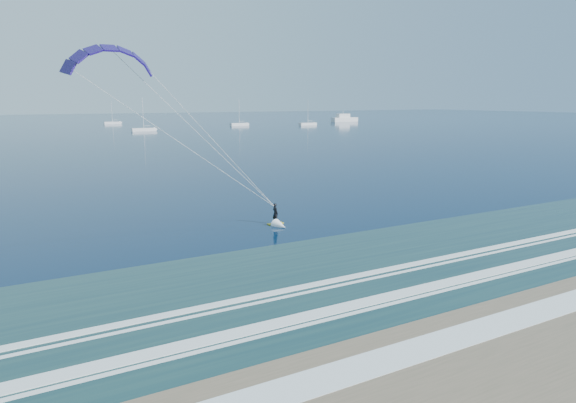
% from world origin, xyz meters
% --- Properties ---
extents(ground, '(900.00, 900.00, 0.00)m').
position_xyz_m(ground, '(0.00, 0.00, 0.00)').
color(ground, '#072141').
rests_on(ground, ground).
extents(kitesurfer_rig, '(20.47, 6.56, 16.66)m').
position_xyz_m(kitesurfer_rig, '(-5.33, 23.07, 8.63)').
color(kitesurfer_rig, gold).
rests_on(kitesurfer_rig, ground).
extents(motor_yacht, '(15.30, 4.08, 6.28)m').
position_xyz_m(motor_yacht, '(145.84, 214.22, 1.67)').
color(motor_yacht, silver).
rests_on(motor_yacht, ground).
extents(sailboat_3, '(9.05, 2.40, 12.51)m').
position_xyz_m(sailboat_3, '(28.78, 181.09, 0.69)').
color(sailboat_3, silver).
rests_on(sailboat_3, ground).
extents(sailboat_4, '(7.98, 2.40, 10.95)m').
position_xyz_m(sailboat_4, '(29.86, 246.38, 0.68)').
color(sailboat_4, silver).
rests_on(sailboat_4, ground).
extents(sailboat_5, '(8.67, 2.40, 11.83)m').
position_xyz_m(sailboat_5, '(77.95, 202.09, 0.68)').
color(sailboat_5, silver).
rests_on(sailboat_5, ground).
extents(sailboat_6, '(8.59, 2.40, 11.66)m').
position_xyz_m(sailboat_6, '(107.26, 189.41, 0.68)').
color(sailboat_6, silver).
rests_on(sailboat_6, ground).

